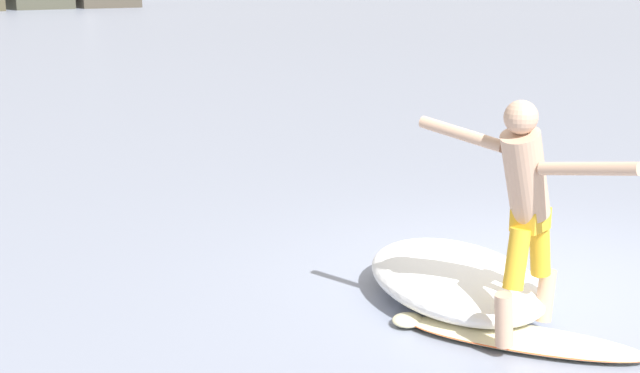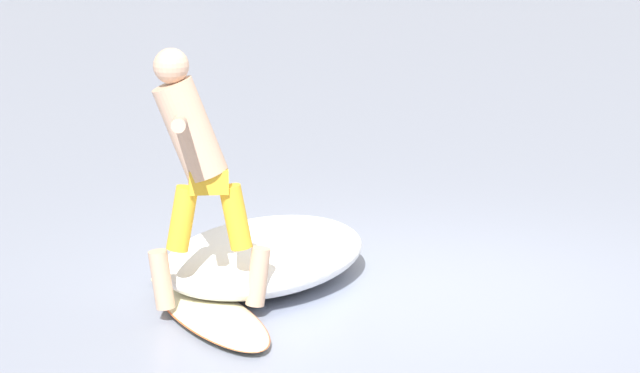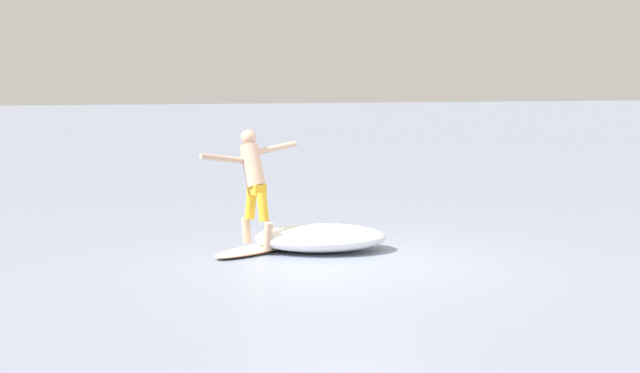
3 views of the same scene
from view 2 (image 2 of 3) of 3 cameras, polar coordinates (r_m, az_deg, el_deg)
The scene contains 4 objects.
ground_plane at distance 11.10m, azimuth 3.11°, elevation -3.75°, with size 200.00×200.00×0.00m, color #818BA3.
surfboard at distance 10.36m, azimuth -4.20°, elevation -4.73°, with size 1.36×1.85×0.23m.
surfer at distance 10.05m, azimuth -4.78°, elevation 1.16°, with size 0.85×1.64×1.77m.
wave_foam_at_tail at distance 11.14m, azimuth -2.10°, elevation -2.62°, with size 1.85×2.32×0.40m.
Camera 2 is at (0.75, -10.61, 3.16)m, focal length 85.00 mm.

